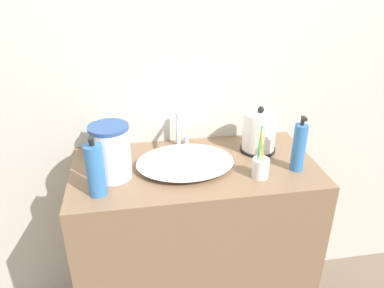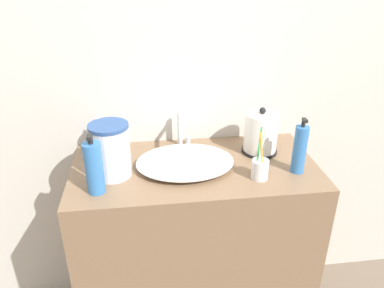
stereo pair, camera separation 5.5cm
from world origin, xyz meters
The scene contains 10 objects.
wall_back centered at (0.00, 0.53, 1.30)m, with size 6.00×0.04×2.60m.
vanity_counter centered at (0.00, 0.25, 0.45)m, with size 1.01×0.51×0.89m.
sink_basin centered at (-0.04, 0.25, 0.92)m, with size 0.40×0.31×0.05m.
faucet centered at (-0.04, 0.43, 0.99)m, with size 0.06×0.16×0.16m.
electric_kettle centered at (0.30, 0.34, 0.98)m, with size 0.15×0.15×0.21m.
toothbrush_cup centered at (0.23, 0.13, 0.94)m, with size 0.07×0.07×0.21m.
lotion_bottle centered at (0.40, 0.16, 0.99)m, with size 0.05×0.05×0.23m.
shampoo_bottle centered at (-0.39, 0.42, 0.97)m, with size 0.06×0.06×0.19m.
mouthwash_bottle centered at (-0.38, 0.11, 0.99)m, with size 0.06×0.06×0.23m.
water_pitcher centered at (-0.33, 0.23, 1.00)m, with size 0.15×0.15×0.22m.
Camera 1 is at (-0.24, -1.06, 1.66)m, focal length 35.00 mm.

